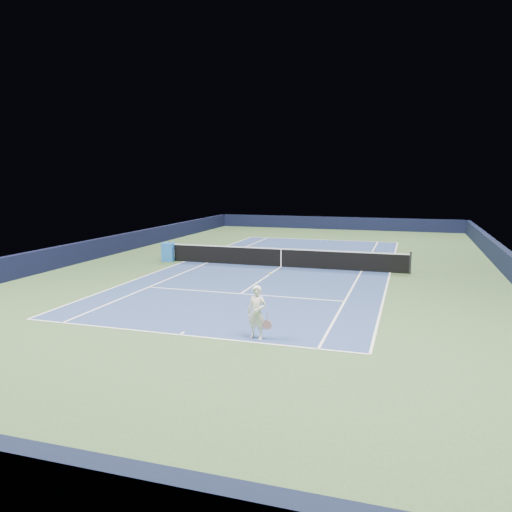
% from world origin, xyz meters
% --- Properties ---
extents(ground, '(40.00, 40.00, 0.00)m').
position_xyz_m(ground, '(0.00, 0.00, 0.00)').
color(ground, '#35512C').
rests_on(ground, ground).
extents(wall_far, '(22.00, 0.35, 1.10)m').
position_xyz_m(wall_far, '(0.00, 19.82, 0.55)').
color(wall_far, black).
rests_on(wall_far, ground).
extents(wall_right, '(0.35, 40.00, 1.10)m').
position_xyz_m(wall_right, '(10.82, 0.00, 0.55)').
color(wall_right, black).
rests_on(wall_right, ground).
extents(wall_left, '(0.35, 40.00, 1.10)m').
position_xyz_m(wall_left, '(-10.82, 0.00, 0.55)').
color(wall_left, black).
rests_on(wall_left, ground).
extents(court_surface, '(10.97, 23.77, 0.01)m').
position_xyz_m(court_surface, '(0.00, 0.00, 0.00)').
color(court_surface, navy).
rests_on(court_surface, ground).
extents(baseline_far, '(10.97, 0.08, 0.00)m').
position_xyz_m(baseline_far, '(0.00, 11.88, 0.01)').
color(baseline_far, white).
rests_on(baseline_far, ground).
extents(baseline_near, '(10.97, 0.08, 0.00)m').
position_xyz_m(baseline_near, '(0.00, -11.88, 0.01)').
color(baseline_near, white).
rests_on(baseline_near, ground).
extents(sideline_doubles_right, '(0.08, 23.77, 0.00)m').
position_xyz_m(sideline_doubles_right, '(5.49, 0.00, 0.01)').
color(sideline_doubles_right, white).
rests_on(sideline_doubles_right, ground).
extents(sideline_doubles_left, '(0.08, 23.77, 0.00)m').
position_xyz_m(sideline_doubles_left, '(-5.49, 0.00, 0.01)').
color(sideline_doubles_left, white).
rests_on(sideline_doubles_left, ground).
extents(sideline_singles_right, '(0.08, 23.77, 0.00)m').
position_xyz_m(sideline_singles_right, '(4.12, 0.00, 0.01)').
color(sideline_singles_right, white).
rests_on(sideline_singles_right, ground).
extents(sideline_singles_left, '(0.08, 23.77, 0.00)m').
position_xyz_m(sideline_singles_left, '(-4.12, 0.00, 0.01)').
color(sideline_singles_left, white).
rests_on(sideline_singles_left, ground).
extents(service_line_far, '(8.23, 0.08, 0.00)m').
position_xyz_m(service_line_far, '(0.00, 6.40, 0.01)').
color(service_line_far, white).
rests_on(service_line_far, ground).
extents(service_line_near, '(8.23, 0.08, 0.00)m').
position_xyz_m(service_line_near, '(0.00, -6.40, 0.01)').
color(service_line_near, white).
rests_on(service_line_near, ground).
extents(center_service_line, '(0.08, 12.80, 0.00)m').
position_xyz_m(center_service_line, '(0.00, 0.00, 0.01)').
color(center_service_line, white).
rests_on(center_service_line, ground).
extents(center_mark_far, '(0.08, 0.30, 0.00)m').
position_xyz_m(center_mark_far, '(0.00, 11.73, 0.01)').
color(center_mark_far, white).
rests_on(center_mark_far, ground).
extents(center_mark_near, '(0.08, 0.30, 0.00)m').
position_xyz_m(center_mark_near, '(0.00, -11.73, 0.01)').
color(center_mark_near, white).
rests_on(center_mark_near, ground).
extents(tennis_net, '(12.90, 0.10, 1.07)m').
position_xyz_m(tennis_net, '(0.00, 0.00, 0.50)').
color(tennis_net, black).
rests_on(tennis_net, ground).
extents(sponsor_cube, '(0.70, 0.65, 1.03)m').
position_xyz_m(sponsor_cube, '(-6.40, -0.13, 0.51)').
color(sponsor_cube, blue).
rests_on(sponsor_cube, ground).
extents(tennis_player, '(0.76, 1.26, 1.76)m').
position_xyz_m(tennis_player, '(2.27, -11.53, 0.78)').
color(tennis_player, white).
rests_on(tennis_player, ground).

